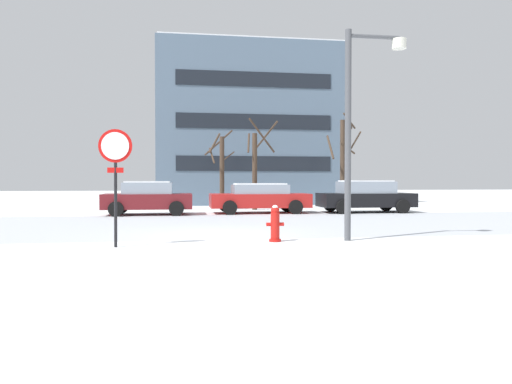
# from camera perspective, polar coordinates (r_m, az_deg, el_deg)

# --- Properties ---
(ground_plane) EXTENTS (120.00, 120.00, 0.00)m
(ground_plane) POSITION_cam_1_polar(r_m,az_deg,el_deg) (13.45, -5.03, -5.11)
(ground_plane) COLOR white
(road_surface) EXTENTS (80.00, 9.04, 0.00)m
(road_surface) POSITION_cam_1_polar(r_m,az_deg,el_deg) (16.95, -5.77, -3.77)
(road_surface) COLOR #B7BCC4
(road_surface) RESTS_ON ground
(stop_sign) EXTENTS (0.76, 0.14, 2.68)m
(stop_sign) POSITION_cam_1_polar(r_m,az_deg,el_deg) (11.51, -16.11, 3.12)
(stop_sign) COLOR black
(stop_sign) RESTS_ON ground
(fire_hydrant) EXTENTS (0.44, 0.30, 0.91)m
(fire_hydrant) POSITION_cam_1_polar(r_m,az_deg,el_deg) (12.09, 2.25, -3.66)
(fire_hydrant) COLOR red
(fire_hydrant) RESTS_ON ground
(street_lamp) EXTENTS (1.60, 0.36, 5.28)m
(street_lamp) POSITION_cam_1_polar(r_m,az_deg,el_deg) (12.68, 11.96, 9.17)
(street_lamp) COLOR #4C4F54
(street_lamp) RESTS_ON ground
(parked_car_maroon) EXTENTS (3.86, 2.08, 1.48)m
(parked_car_maroon) POSITION_cam_1_polar(r_m,az_deg,el_deg) (22.00, -12.53, -0.66)
(parked_car_maroon) COLOR maroon
(parked_car_maroon) RESTS_ON ground
(parked_car_red) EXTENTS (4.58, 2.06, 1.38)m
(parked_car_red) POSITION_cam_1_polar(r_m,az_deg,el_deg) (22.56, 0.43, -0.67)
(parked_car_red) COLOR red
(parked_car_red) RESTS_ON ground
(parked_car_black) EXTENTS (4.42, 2.10, 1.52)m
(parked_car_black) POSITION_cam_1_polar(r_m,az_deg,el_deg) (23.67, 12.69, -0.48)
(parked_car_black) COLOR black
(parked_car_black) RESTS_ON ground
(tree_far_left) EXTENTS (1.56, 1.54, 4.23)m
(tree_far_left) POSITION_cam_1_polar(r_m,az_deg,el_deg) (25.46, -4.11, 2.77)
(tree_far_left) COLOR #423326
(tree_far_left) RESTS_ON ground
(tree_far_mid) EXTENTS (1.68, 2.21, 4.61)m
(tree_far_mid) POSITION_cam_1_polar(r_m,az_deg,el_deg) (25.16, -0.03, 3.12)
(tree_far_mid) COLOR #423326
(tree_far_mid) RESTS_ON ground
(tree_far_right) EXTENTS (1.64, 1.54, 5.26)m
(tree_far_right) POSITION_cam_1_polar(r_m,az_deg,el_deg) (27.31, 10.08, 3.74)
(tree_far_right) COLOR #423326
(tree_far_right) RESTS_ON ground
(building_far_left) EXTENTS (11.79, 8.41, 10.23)m
(building_far_left) POSITION_cam_1_polar(r_m,az_deg,el_deg) (33.79, -1.19, 7.47)
(building_far_left) COLOR slate
(building_far_left) RESTS_ON ground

